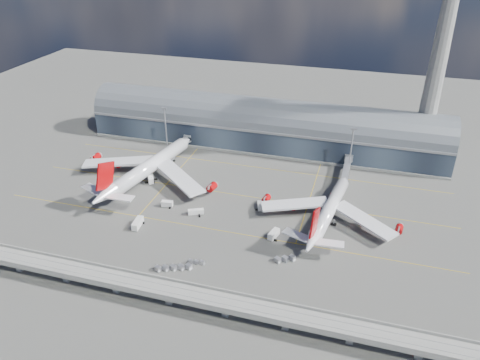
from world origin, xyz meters
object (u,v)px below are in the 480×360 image
(control_tower, at_px, (437,65))
(service_truck_0, at_px, (138,223))
(airliner_left, at_px, (147,168))
(service_truck_2, at_px, (196,212))
(cargo_train_2, at_px, (285,259))
(service_truck_5, at_px, (151,179))
(airliner_right, at_px, (329,211))
(cargo_train_0, at_px, (196,262))
(service_truck_4, at_px, (260,206))
(floodlight_mast_left, at_px, (166,129))
(service_truck_3, at_px, (274,234))
(floodlight_mast_right, at_px, (351,151))
(service_truck_1, at_px, (167,204))
(cargo_train_1, at_px, (173,268))

(control_tower, bearing_deg, service_truck_0, -139.27)
(airliner_left, distance_m, service_truck_2, 41.20)
(cargo_train_2, bearing_deg, service_truck_5, 89.17)
(airliner_left, bearing_deg, control_tower, 35.67)
(airliner_right, height_order, cargo_train_0, airliner_right)
(control_tower, xyz_separation_m, service_truck_4, (-70.04, -71.95, -50.12))
(airliner_right, relative_size, service_truck_2, 9.08)
(floodlight_mast_left, relative_size, service_truck_5, 3.67)
(service_truck_3, bearing_deg, airliner_left, 172.61)
(floodlight_mast_right, height_order, service_truck_4, floodlight_mast_right)
(service_truck_1, distance_m, cargo_train_1, 44.50)
(floodlight_mast_left, bearing_deg, control_tower, 11.72)
(airliner_right, bearing_deg, cargo_train_0, -127.95)
(floodlight_mast_right, relative_size, service_truck_0, 3.19)
(service_truck_4, bearing_deg, airliner_right, -20.99)
(floodlight_mast_left, xyz_separation_m, cargo_train_2, (83.00, -77.05, -12.64))
(airliner_right, bearing_deg, control_tower, 69.41)
(service_truck_1, height_order, cargo_train_1, service_truck_1)
(service_truck_2, xyz_separation_m, service_truck_3, (36.75, -7.25, 0.28))
(airliner_right, distance_m, cargo_train_0, 61.67)
(floodlight_mast_right, distance_m, service_truck_0, 109.43)
(control_tower, xyz_separation_m, service_truck_1, (-110.96, -82.10, -50.15))
(floodlight_mast_right, height_order, service_truck_0, floodlight_mast_right)
(control_tower, height_order, cargo_train_0, control_tower)
(service_truck_5, bearing_deg, airliner_right, -35.68)
(service_truck_1, height_order, service_truck_5, service_truck_5)
(floodlight_mast_left, xyz_separation_m, service_truck_1, (24.04, -54.10, -12.15))
(service_truck_3, bearing_deg, service_truck_2, -175.80)
(floodlight_mast_right, relative_size, service_truck_4, 4.53)
(airliner_left, bearing_deg, service_truck_5, -20.12)
(service_truck_5, distance_m, cargo_train_2, 87.04)
(floodlight_mast_right, xyz_separation_m, service_truck_1, (-75.96, -54.10, -12.15))
(service_truck_3, distance_m, cargo_train_0, 34.54)
(service_truck_0, relative_size, service_truck_3, 1.18)
(service_truck_5, relative_size, cargo_train_0, 1.06)
(floodlight_mast_left, height_order, airliner_left, floodlight_mast_left)
(control_tower, distance_m, service_truck_5, 151.40)
(service_truck_0, relative_size, service_truck_4, 1.42)
(service_truck_1, distance_m, service_truck_2, 14.92)
(service_truck_0, height_order, cargo_train_1, service_truck_0)
(airliner_right, xyz_separation_m, service_truck_0, (-76.71, -26.97, -3.61))
(service_truck_0, bearing_deg, airliner_left, 104.05)
(floodlight_mast_left, distance_m, floodlight_mast_right, 100.00)
(service_truck_2, height_order, cargo_train_0, service_truck_2)
(floodlight_mast_right, distance_m, service_truck_3, 69.15)
(service_truck_5, relative_size, cargo_train_2, 0.84)
(floodlight_mast_right, bearing_deg, service_truck_5, -159.40)
(service_truck_3, xyz_separation_m, service_truck_5, (-68.79, 28.50, 0.05))
(service_truck_0, relative_size, cargo_train_2, 0.97)
(control_tower, height_order, service_truck_2, control_tower)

